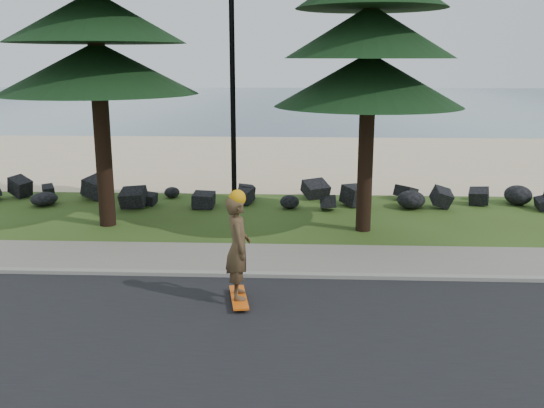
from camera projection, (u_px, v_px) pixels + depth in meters
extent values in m
plane|color=#314816|center=(220.00, 262.00, 13.69)|extent=(160.00, 160.00, 0.00)
cube|color=black|center=(182.00, 358.00, 9.32)|extent=(160.00, 7.00, 0.02)
cube|color=gray|center=(214.00, 274.00, 12.80)|extent=(160.00, 0.20, 0.10)
cube|color=slate|center=(221.00, 258.00, 13.87)|extent=(160.00, 2.00, 0.08)
cube|color=#D2B98C|center=(261.00, 158.00, 27.76)|extent=(160.00, 15.00, 0.01)
cube|color=#334E62|center=(283.00, 101.00, 63.19)|extent=(160.00, 58.00, 0.01)
cylinder|color=black|center=(233.00, 77.00, 15.85)|extent=(0.14, 0.14, 8.00)
cube|color=#F05C0E|center=(239.00, 297.00, 11.41)|extent=(0.49, 1.20, 0.04)
imported|color=brown|center=(238.00, 247.00, 11.18)|extent=(0.58, 0.78, 1.94)
sphere|color=orange|center=(237.00, 198.00, 10.96)|extent=(0.31, 0.31, 0.31)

